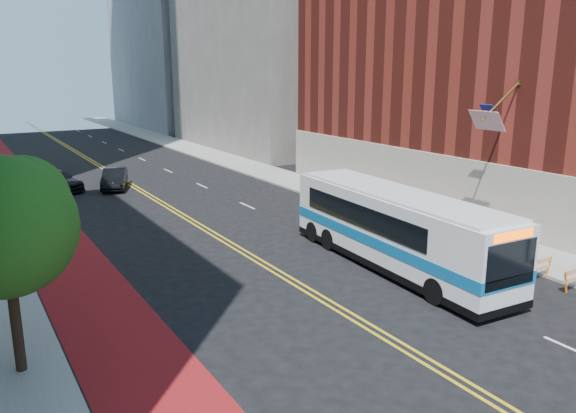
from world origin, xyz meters
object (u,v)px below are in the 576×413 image
Objects in this scene: car_b at (115,179)px; street_tree at (5,221)px; car_a at (23,224)px; car_c at (56,181)px; transit_bus at (394,228)px.

street_tree is at bearing -90.10° from car_b.
car_b is at bearing 49.27° from car_a.
transit_bus is at bearing -88.56° from car_c.
street_tree is 0.50× the size of transit_bus.
car_a is 0.73× the size of car_c.
street_tree reaches higher than car_c.
street_tree is at bearing -171.69° from transit_bus.
car_b reaches higher than car_c.
street_tree reaches higher than transit_bus.
transit_bus is 25.95m from car_b.
car_b is 4.38m from car_c.
car_c is at bearing 115.26° from transit_bus.
car_c is at bearing 179.71° from car_b.
street_tree reaches higher than car_a.
street_tree is at bearing -100.36° from car_a.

